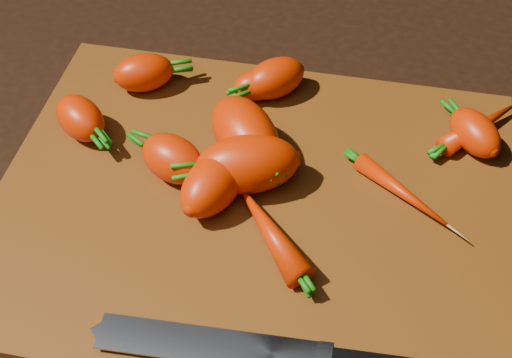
# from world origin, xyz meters

# --- Properties ---
(ground) EXTENTS (2.00, 2.00, 0.01)m
(ground) POSITION_xyz_m (0.00, 0.00, -0.01)
(ground) COLOR black
(cutting_board) EXTENTS (0.50, 0.40, 0.01)m
(cutting_board) POSITION_xyz_m (0.00, 0.00, 0.01)
(cutting_board) COLOR #572C0A
(cutting_board) RESTS_ON ground
(carrot_0) EXTENTS (0.08, 0.07, 0.04)m
(carrot_0) POSITION_xyz_m (-0.15, 0.14, 0.03)
(carrot_0) COLOR red
(carrot_0) RESTS_ON cutting_board
(carrot_1) EXTENTS (0.08, 0.07, 0.05)m
(carrot_1) POSITION_xyz_m (-0.08, 0.02, 0.03)
(carrot_1) COLOR red
(carrot_1) RESTS_ON cutting_board
(carrot_2) EXTENTS (0.11, 0.11, 0.06)m
(carrot_2) POSITION_xyz_m (-0.02, 0.06, 0.04)
(carrot_2) COLOR red
(carrot_2) RESTS_ON cutting_board
(carrot_3) EXTENTS (0.08, 0.10, 0.05)m
(carrot_3) POSITION_xyz_m (-0.04, -0.01, 0.04)
(carrot_3) COLOR red
(carrot_3) RESTS_ON cutting_board
(carrot_4) EXTENTS (0.08, 0.08, 0.04)m
(carrot_4) POSITION_xyz_m (-0.01, 0.16, 0.03)
(carrot_4) COLOR red
(carrot_4) RESTS_ON cutting_board
(carrot_5) EXTENTS (0.06, 0.06, 0.03)m
(carrot_5) POSITION_xyz_m (-0.03, 0.15, 0.03)
(carrot_5) COLOR red
(carrot_5) RESTS_ON cutting_board
(carrot_6) EXTENTS (0.07, 0.08, 0.04)m
(carrot_6) POSITION_xyz_m (0.21, 0.11, 0.03)
(carrot_6) COLOR red
(carrot_6) RESTS_ON cutting_board
(carrot_7) EXTENTS (0.09, 0.09, 0.02)m
(carrot_7) POSITION_xyz_m (0.21, 0.13, 0.02)
(carrot_7) COLOR red
(carrot_7) RESTS_ON cutting_board
(carrot_8) EXTENTS (0.10, 0.08, 0.02)m
(carrot_8) POSITION_xyz_m (0.14, 0.03, 0.02)
(carrot_8) COLOR red
(carrot_8) RESTS_ON cutting_board
(carrot_9) EXTENTS (0.09, 0.10, 0.03)m
(carrot_9) POSITION_xyz_m (0.03, -0.05, 0.03)
(carrot_9) COLOR red
(carrot_9) RESTS_ON cutting_board
(carrot_10) EXTENTS (0.08, 0.07, 0.04)m
(carrot_10) POSITION_xyz_m (-0.19, 0.06, 0.03)
(carrot_10) COLOR red
(carrot_10) RESTS_ON cutting_board
(carrot_11) EXTENTS (0.11, 0.09, 0.06)m
(carrot_11) POSITION_xyz_m (-0.01, 0.02, 0.04)
(carrot_11) COLOR red
(carrot_11) RESTS_ON cutting_board
(knife) EXTENTS (0.29, 0.04, 0.02)m
(knife) POSITION_xyz_m (0.01, -0.16, 0.02)
(knife) COLOR gray
(knife) RESTS_ON cutting_board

